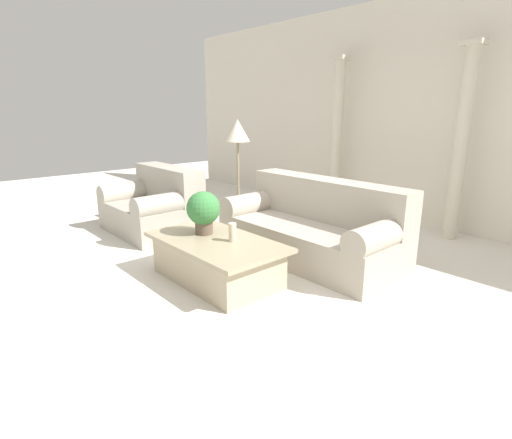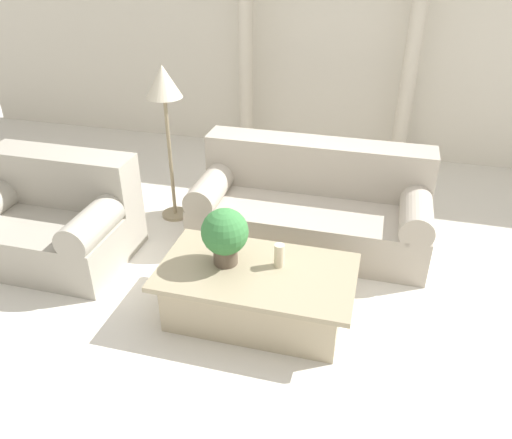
{
  "view_description": "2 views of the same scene",
  "coord_description": "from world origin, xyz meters",
  "px_view_note": "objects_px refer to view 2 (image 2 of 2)",
  "views": [
    {
      "loc": [
        3.05,
        -2.54,
        1.66
      ],
      "look_at": [
        0.06,
        0.13,
        0.55
      ],
      "focal_mm": 28.0,
      "sensor_mm": 36.0,
      "label": 1
    },
    {
      "loc": [
        0.77,
        -3.21,
        2.57
      ],
      "look_at": [
        -0.11,
        0.07,
        0.59
      ],
      "focal_mm": 35.0,
      "sensor_mm": 36.0,
      "label": 2
    }
  ],
  "objects_px": {
    "potted_plant": "(225,234)",
    "floor_lamp": "(164,94)",
    "loveseat": "(54,218)",
    "sofa_long": "(312,204)",
    "coffee_table": "(257,292)"
  },
  "relations": [
    {
      "from": "coffee_table",
      "to": "potted_plant",
      "type": "bearing_deg",
      "value": 172.72
    },
    {
      "from": "sofa_long",
      "to": "loveseat",
      "type": "xyz_separation_m",
      "value": [
        -2.16,
        -0.85,
        0.01
      ]
    },
    {
      "from": "coffee_table",
      "to": "sofa_long",
      "type": "bearing_deg",
      "value": 80.57
    },
    {
      "from": "coffee_table",
      "to": "potted_plant",
      "type": "xyz_separation_m",
      "value": [
        -0.25,
        0.03,
        0.46
      ]
    },
    {
      "from": "potted_plant",
      "to": "floor_lamp",
      "type": "distance_m",
      "value": 1.68
    },
    {
      "from": "coffee_table",
      "to": "loveseat",
      "type": "bearing_deg",
      "value": 169.05
    },
    {
      "from": "potted_plant",
      "to": "sofa_long",
      "type": "bearing_deg",
      "value": 69.4
    },
    {
      "from": "potted_plant",
      "to": "floor_lamp",
      "type": "xyz_separation_m",
      "value": [
        -0.96,
        1.24,
        0.6
      ]
    },
    {
      "from": "coffee_table",
      "to": "floor_lamp",
      "type": "bearing_deg",
      "value": 133.49
    },
    {
      "from": "sofa_long",
      "to": "potted_plant",
      "type": "height_order",
      "value": "sofa_long"
    },
    {
      "from": "floor_lamp",
      "to": "coffee_table",
      "type": "bearing_deg",
      "value": -46.51
    },
    {
      "from": "loveseat",
      "to": "potted_plant",
      "type": "height_order",
      "value": "loveseat"
    },
    {
      "from": "sofa_long",
      "to": "coffee_table",
      "type": "distance_m",
      "value": 1.25
    },
    {
      "from": "loveseat",
      "to": "floor_lamp",
      "type": "height_order",
      "value": "floor_lamp"
    },
    {
      "from": "loveseat",
      "to": "floor_lamp",
      "type": "distance_m",
      "value": 1.48
    }
  ]
}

